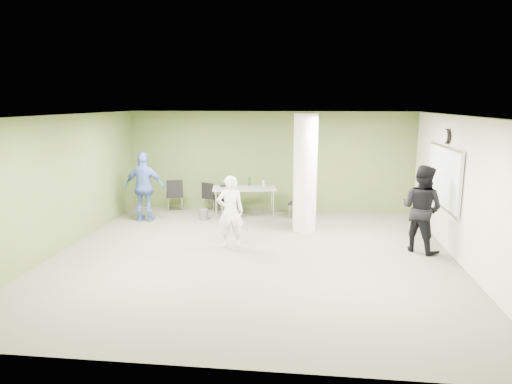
# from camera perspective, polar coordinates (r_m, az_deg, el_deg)

# --- Properties ---
(floor) EXTENTS (8.00, 8.00, 0.00)m
(floor) POSITION_cam_1_polar(r_m,az_deg,el_deg) (9.32, -0.35, -7.94)
(floor) COLOR #5B5947
(floor) RESTS_ON ground
(ceiling) EXTENTS (8.00, 8.00, 0.00)m
(ceiling) POSITION_cam_1_polar(r_m,az_deg,el_deg) (8.81, -0.37, 9.54)
(ceiling) COLOR white
(ceiling) RESTS_ON wall_back
(wall_back) EXTENTS (8.00, 2.80, 0.02)m
(wall_back) POSITION_cam_1_polar(r_m,az_deg,el_deg) (12.89, 1.78, 3.83)
(wall_back) COLOR #57602D
(wall_back) RESTS_ON floor
(wall_left) EXTENTS (0.02, 8.00, 2.80)m
(wall_left) POSITION_cam_1_polar(r_m,az_deg,el_deg) (10.23, -23.20, 0.98)
(wall_left) COLOR #57602D
(wall_left) RESTS_ON floor
(wall_right_cream) EXTENTS (0.02, 8.00, 2.80)m
(wall_right_cream) POSITION_cam_1_polar(r_m,az_deg,el_deg) (9.37, 24.72, -0.01)
(wall_right_cream) COLOR beige
(wall_right_cream) RESTS_ON floor
(column) EXTENTS (0.56, 0.56, 2.80)m
(column) POSITION_cam_1_polar(r_m,az_deg,el_deg) (10.87, 6.16, 2.38)
(column) COLOR silver
(column) RESTS_ON floor
(whiteboard) EXTENTS (0.05, 2.30, 1.30)m
(whiteboard) POSITION_cam_1_polar(r_m,az_deg,el_deg) (10.46, 22.36, 1.81)
(whiteboard) COLOR silver
(whiteboard) RESTS_ON wall_right_cream
(wall_clock) EXTENTS (0.06, 0.32, 0.32)m
(wall_clock) POSITION_cam_1_polar(r_m,az_deg,el_deg) (10.37, 22.72, 6.44)
(wall_clock) COLOR black
(wall_clock) RESTS_ON wall_right_cream
(folding_table) EXTENTS (1.78, 1.01, 1.05)m
(folding_table) POSITION_cam_1_polar(r_m,az_deg,el_deg) (12.24, -1.42, 0.35)
(folding_table) COLOR gray
(folding_table) RESTS_ON floor
(wastebasket) EXTENTS (0.24, 0.24, 0.28)m
(wastebasket) POSITION_cam_1_polar(r_m,az_deg,el_deg) (12.09, -6.57, -2.82)
(wastebasket) COLOR #4C4C4C
(wastebasket) RESTS_ON floor
(chair_back_left) EXTENTS (0.59, 0.59, 0.94)m
(chair_back_left) POSITION_cam_1_polar(r_m,az_deg,el_deg) (12.97, -10.13, -0.12)
(chair_back_left) COLOR black
(chair_back_left) RESTS_ON floor
(chair_back_right) EXTENTS (0.56, 0.56, 0.85)m
(chair_back_right) POSITION_cam_1_polar(r_m,az_deg,el_deg) (12.87, -5.74, -0.34)
(chair_back_right) COLOR black
(chair_back_right) RESTS_ON floor
(chair_table_left) EXTENTS (0.52, 0.52, 0.86)m
(chair_table_left) POSITION_cam_1_polar(r_m,az_deg,el_deg) (12.28, -3.49, -0.83)
(chair_table_left) COLOR black
(chair_table_left) RESTS_ON floor
(chair_table_right) EXTENTS (0.52, 0.52, 0.85)m
(chair_table_right) POSITION_cam_1_polar(r_m,az_deg,el_deg) (12.17, 5.37, -0.98)
(chair_table_right) COLOR black
(chair_table_right) RESTS_ON floor
(woman_white) EXTENTS (0.64, 0.50, 1.55)m
(woman_white) POSITION_cam_1_polar(r_m,az_deg,el_deg) (9.65, -3.23, -2.48)
(woman_white) COLOR white
(woman_white) RESTS_ON floor
(man_black) EXTENTS (1.11, 1.10, 1.81)m
(man_black) POSITION_cam_1_polar(r_m,az_deg,el_deg) (9.95, 20.00, -1.98)
(man_black) COLOR black
(man_black) RESTS_ON floor
(man_blue) EXTENTS (1.06, 0.44, 1.80)m
(man_blue) POSITION_cam_1_polar(r_m,az_deg,el_deg) (12.09, -13.76, 0.61)
(man_blue) COLOR #415AA2
(man_blue) RESTS_ON floor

